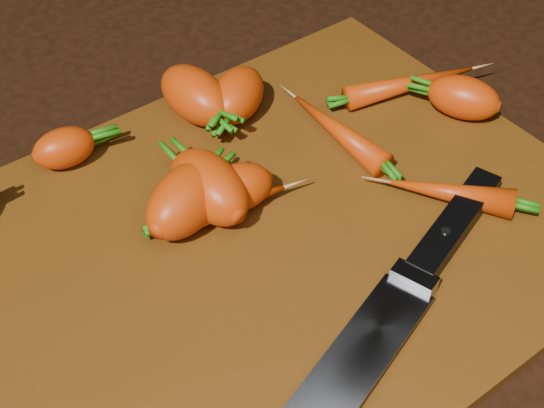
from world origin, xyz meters
TOP-DOWN VIEW (x-y plane):
  - ground at (0.00, 0.00)m, footprint 2.00×2.00m
  - cutting_board at (0.00, 0.00)m, footprint 0.50×0.40m
  - carrot_1 at (-0.01, 0.04)m, footprint 0.06×0.05m
  - carrot_2 at (0.02, 0.16)m, footprint 0.06×0.09m
  - carrot_3 at (-0.03, 0.05)m, footprint 0.05×0.08m
  - carrot_4 at (0.06, 0.14)m, footprint 0.08×0.07m
  - carrot_5 at (-0.10, 0.17)m, footprint 0.06×0.04m
  - carrot_6 at (0.22, 0.01)m, footprint 0.07×0.08m
  - carrot_7 at (0.10, 0.05)m, footprint 0.03×0.12m
  - carrot_8 at (0.21, 0.06)m, footprint 0.13×0.06m
  - carrot_9 at (0.13, -0.06)m, footprint 0.08×0.09m
  - carrot_10 at (-0.05, 0.05)m, footprint 0.10×0.08m
  - carrot_11 at (-0.03, 0.03)m, footprint 0.10×0.05m
  - knife at (-0.05, -0.14)m, footprint 0.35×0.14m

SIDE VIEW (x-z plane):
  - ground at x=0.00m, z-range -0.01..0.00m
  - cutting_board at x=0.00m, z-range 0.00..0.01m
  - knife at x=-0.05m, z-range 0.01..0.03m
  - carrot_8 at x=0.21m, z-range 0.01..0.04m
  - carrot_7 at x=0.10m, z-range 0.01..0.04m
  - carrot_9 at x=0.13m, z-range 0.01..0.04m
  - carrot_11 at x=-0.03m, z-range 0.01..0.04m
  - carrot_5 at x=-0.10m, z-range 0.01..0.05m
  - carrot_1 at x=-0.01m, z-range 0.01..0.05m
  - carrot_6 at x=0.22m, z-range 0.01..0.05m
  - carrot_4 at x=0.06m, z-range 0.01..0.06m
  - carrot_2 at x=0.02m, z-range 0.01..0.06m
  - carrot_3 at x=-0.03m, z-range 0.01..0.06m
  - carrot_10 at x=-0.05m, z-range 0.01..0.06m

